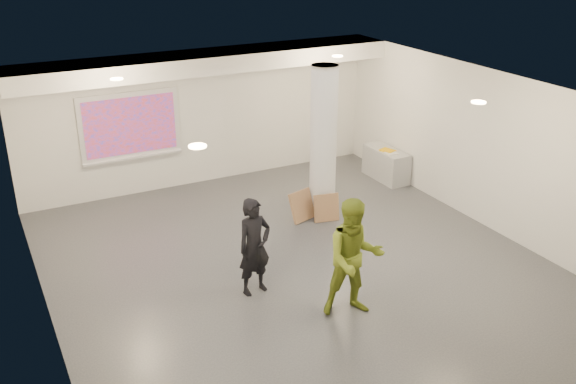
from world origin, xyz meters
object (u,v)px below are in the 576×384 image
projection_screen (130,126)px  man (354,258)px  credenza (386,164)px  column (323,142)px  woman (254,247)px

projection_screen → man: projection_screen is taller
man → credenza: bearing=66.8°
column → woman: 3.35m
woman → man: man is taller
credenza → man: 5.64m
woman → man: (1.05, -1.21, 0.12)m
projection_screen → credenza: bearing=-18.1°
column → projection_screen: 4.08m
projection_screen → man: (1.68, -6.01, -0.61)m
credenza → woman: size_ratio=0.76×
projection_screen → credenza: (5.32, -1.74, -1.17)m
man → woman: bearing=148.4°
column → projection_screen: (-3.10, 2.65, 0.03)m
projection_screen → credenza: size_ratio=1.74×
projection_screen → woman: 4.89m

